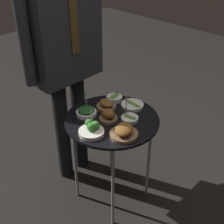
% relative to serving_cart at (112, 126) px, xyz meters
% --- Properties ---
extents(ground_plane, '(8.00, 8.00, 0.00)m').
position_rel_serving_cart_xyz_m(ground_plane, '(0.00, 0.00, -0.65)').
color(ground_plane, black).
extents(serving_cart, '(0.62, 0.62, 0.71)m').
position_rel_serving_cart_xyz_m(serving_cart, '(0.00, 0.00, 0.00)').
color(serving_cart, black).
rests_on(serving_cart, ground_plane).
extents(bowl_asparagus_far_rim, '(0.11, 0.11, 0.18)m').
position_rel_serving_cart_xyz_m(bowl_asparagus_far_rim, '(0.06, -0.10, 0.07)').
color(bowl_asparagus_far_rim, white).
rests_on(bowl_asparagus_far_rim, serving_cart).
extents(bowl_roast_near_rim, '(0.13, 0.13, 0.07)m').
position_rel_serving_cart_xyz_m(bowl_roast_near_rim, '(0.06, 0.11, 0.09)').
color(bowl_roast_near_rim, brown).
rests_on(bowl_roast_near_rim, serving_cart).
extents(bowl_broccoli_mid_left, '(0.16, 0.16, 0.14)m').
position_rel_serving_cart_xyz_m(bowl_broccoli_mid_left, '(-0.20, -0.02, 0.09)').
color(bowl_broccoli_mid_left, silver).
rests_on(bowl_broccoli_mid_left, serving_cart).
extents(bowl_roast_front_left, '(0.17, 0.17, 0.07)m').
position_rel_serving_cart_xyz_m(bowl_roast_front_left, '(-0.09, -0.18, 0.09)').
color(bowl_roast_front_left, brown).
rests_on(bowl_roast_front_left, serving_cart).
extents(bowl_asparagus_center, '(0.16, 0.16, 0.03)m').
position_rel_serving_cart_xyz_m(bowl_asparagus_center, '(0.20, -0.00, 0.07)').
color(bowl_asparagus_center, silver).
rests_on(bowl_asparagus_center, serving_cart).
extents(bowl_spinach_front_right, '(0.14, 0.14, 0.17)m').
position_rel_serving_cart_xyz_m(bowl_spinach_front_right, '(-0.08, 0.15, 0.08)').
color(bowl_spinach_front_right, white).
rests_on(bowl_spinach_front_right, serving_cart).
extents(bowl_asparagus_back_left, '(0.11, 0.11, 0.16)m').
position_rel_serving_cart_xyz_m(bowl_asparagus_back_left, '(0.18, 0.15, 0.08)').
color(bowl_asparagus_back_left, white).
rests_on(bowl_asparagus_back_left, serving_cart).
extents(bowl_roast_back_right, '(0.12, 0.12, 0.17)m').
position_rel_serving_cart_xyz_m(bowl_roast_back_right, '(-0.03, -0.01, 0.09)').
color(bowl_roast_back_right, brown).
rests_on(bowl_roast_back_right, serving_cart).
extents(waiter_figure, '(0.64, 0.24, 1.74)m').
position_rel_serving_cart_xyz_m(waiter_figure, '(-0.01, 0.44, 0.45)').
color(waiter_figure, black).
rests_on(waiter_figure, ground_plane).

